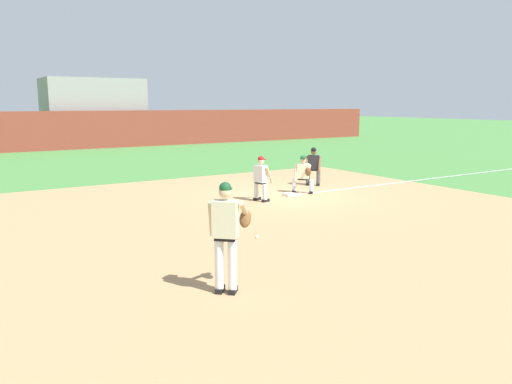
% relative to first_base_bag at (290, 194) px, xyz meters
% --- Properties ---
extents(ground_plane, '(160.00, 160.00, 0.00)m').
position_rel_first_base_bag_xyz_m(ground_plane, '(0.00, 0.00, -0.04)').
color(ground_plane, '#47843D').
extents(infield_dirt_patch, '(18.00, 18.00, 0.01)m').
position_rel_first_base_bag_xyz_m(infield_dirt_patch, '(-3.06, -3.30, -0.04)').
color(infield_dirt_patch, tan).
rests_on(infield_dirt_patch, ground).
extents(foul_line_stripe, '(16.72, 0.10, 0.00)m').
position_rel_first_base_bag_xyz_m(foul_line_stripe, '(8.36, 0.00, -0.04)').
color(foul_line_stripe, white).
rests_on(foul_line_stripe, ground).
extents(first_base_bag, '(0.38, 0.38, 0.09)m').
position_rel_first_base_bag_xyz_m(first_base_bag, '(0.00, 0.00, 0.00)').
color(first_base_bag, white).
rests_on(first_base_bag, ground).
extents(baseball, '(0.07, 0.07, 0.07)m').
position_rel_first_base_bag_xyz_m(baseball, '(-3.86, -3.99, -0.01)').
color(baseball, white).
rests_on(baseball, ground).
extents(pitcher, '(0.85, 0.55, 1.86)m').
position_rel_first_base_bag_xyz_m(pitcher, '(-6.07, -6.58, 1.01)').
color(pitcher, black).
rests_on(pitcher, ground).
extents(first_baseman, '(0.73, 1.08, 1.34)m').
position_rel_first_base_bag_xyz_m(first_baseman, '(0.63, 0.09, 0.69)').
color(first_baseman, black).
rests_on(first_baseman, ground).
extents(baserunner, '(0.52, 0.64, 1.46)m').
position_rel_first_base_bag_xyz_m(baserunner, '(-1.35, -0.27, 0.75)').
color(baserunner, black).
rests_on(baserunner, ground).
extents(umpire, '(0.67, 0.67, 1.46)m').
position_rel_first_base_bag_xyz_m(umpire, '(2.03, 1.29, 0.75)').
color(umpire, black).
rests_on(umpire, ground).
extents(outfield_wall, '(48.00, 0.50, 2.60)m').
position_rel_first_base_bag_xyz_m(outfield_wall, '(0.00, 22.00, 1.26)').
color(outfield_wall, brown).
rests_on(outfield_wall, ground).
extents(stadium_seating_block, '(6.96, 4.20, 4.90)m').
position_rel_first_base_bag_xyz_m(stadium_seating_block, '(-0.00, 24.90, 2.43)').
color(stadium_seating_block, gray).
rests_on(stadium_seating_block, ground).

